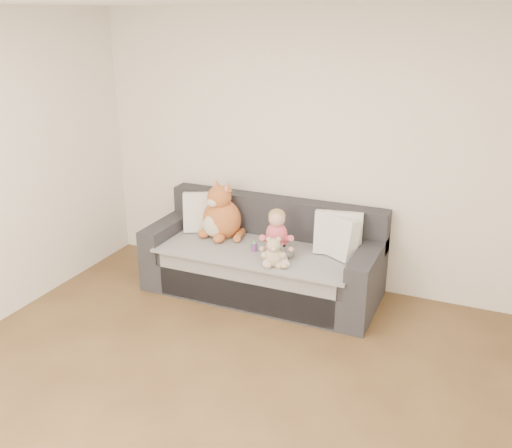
{
  "coord_description": "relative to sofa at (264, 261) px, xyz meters",
  "views": [
    {
      "loc": [
        1.56,
        -2.54,
        2.55
      ],
      "look_at": [
        -0.36,
        1.87,
        0.75
      ],
      "focal_mm": 40.0,
      "sensor_mm": 36.0,
      "label": 1
    }
  ],
  "objects": [
    {
      "name": "cushion_right_front",
      "position": [
        0.7,
        0.04,
        0.35
      ],
      "size": [
        0.45,
        0.37,
        0.39
      ],
      "rotation": [
        0.0,
        0.0,
        -0.53
      ],
      "color": "white",
      "rests_on": "sofa"
    },
    {
      "name": "toddler",
      "position": [
        0.2,
        -0.19,
        0.35
      ],
      "size": [
        0.32,
        0.45,
        0.44
      ],
      "rotation": [
        0.0,
        0.0,
        0.37
      ],
      "color": "#E1524F",
      "rests_on": "sofa"
    },
    {
      "name": "teddy_bear",
      "position": [
        0.26,
        -0.41,
        0.27
      ],
      "size": [
        0.21,
        0.17,
        0.28
      ],
      "rotation": [
        0.0,
        0.0,
        0.42
      ],
      "color": "tan",
      "rests_on": "sofa"
    },
    {
      "name": "cushion_left",
      "position": [
        -0.68,
        0.12,
        0.36
      ],
      "size": [
        0.47,
        0.35,
        0.41
      ],
      "rotation": [
        0.0,
        0.0,
        0.43
      ],
      "color": "white",
      "rests_on": "sofa"
    },
    {
      "name": "plush_cow",
      "position": [
        0.3,
        -0.21,
        0.23
      ],
      "size": [
        0.13,
        0.2,
        0.16
      ],
      "rotation": [
        0.0,
        0.0,
        -0.3
      ],
      "color": "white",
      "rests_on": "sofa"
    },
    {
      "name": "plush_cat",
      "position": [
        -0.47,
        0.03,
        0.38
      ],
      "size": [
        0.45,
        0.41,
        0.59
      ],
      "rotation": [
        0.0,
        0.0,
        -0.3
      ],
      "color": "#A34C24",
      "rests_on": "sofa"
    },
    {
      "name": "cushion_right_back",
      "position": [
        0.69,
        0.1,
        0.36
      ],
      "size": [
        0.46,
        0.27,
        0.4
      ],
      "rotation": [
        0.0,
        0.0,
        0.19
      ],
      "color": "white",
      "rests_on": "sofa"
    },
    {
      "name": "room_shell",
      "position": [
        0.36,
        -1.64,
        0.99
      ],
      "size": [
        5.0,
        5.0,
        5.0
      ],
      "color": "brown",
      "rests_on": "ground"
    },
    {
      "name": "sofa",
      "position": [
        0.0,
        0.0,
        0.0
      ],
      "size": [
        2.2,
        0.94,
        0.85
      ],
      "color": "#2B2B30",
      "rests_on": "ground"
    },
    {
      "name": "sippy_cup",
      "position": [
        -0.03,
        -0.16,
        0.22
      ],
      "size": [
        0.09,
        0.06,
        0.1
      ],
      "rotation": [
        0.0,
        0.0,
        -0.16
      ],
      "color": "#7C3694",
      "rests_on": "sofa"
    }
  ]
}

